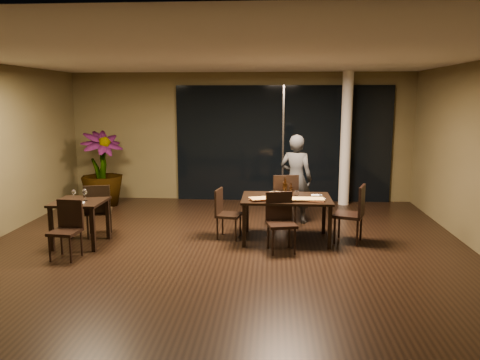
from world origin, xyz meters
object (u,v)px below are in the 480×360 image
main_table (286,202)px  chair_main_left (225,211)px  bottle_b (291,190)px  diner (296,179)px  side_table (80,208)px  chair_main_right (354,211)px  potted_plant (102,169)px  chair_side_far (98,208)px  bottle_c (285,186)px  chair_main_far (284,198)px  chair_side_near (67,226)px  chair_main_near (280,218)px  bottle_a (285,187)px

main_table → chair_main_left: 1.08m
bottle_b → diner: bearing=83.2°
side_table → bottle_b: bottle_b is taller
bottle_b → chair_main_right: bearing=-4.6°
diner → potted_plant: diner is taller
chair_side_far → bottle_c: bearing=168.5°
main_table → chair_main_left: size_ratio=1.74×
main_table → chair_side_far: 3.26m
side_table → chair_main_far: 3.60m
chair_side_near → potted_plant: (-0.72, 3.46, 0.35)m
chair_main_near → chair_side_far: chair_side_far is taller
main_table → chair_main_right: chair_main_right is taller
chair_side_near → chair_main_far: bearing=34.4°
main_table → chair_main_far: size_ratio=1.46×
chair_main_left → chair_side_far: chair_side_far is taller
chair_main_near → chair_side_far: size_ratio=0.99×
chair_main_near → chair_side_near: bearing=177.4°
chair_main_far → chair_side_far: size_ratio=1.09×
chair_main_far → bottle_a: bearing=76.1°
diner → bottle_b: 1.19m
chair_side_near → diner: bearing=38.0°
bottle_c → chair_main_right: bearing=-10.0°
chair_main_near → bottle_c: bearing=70.6°
chair_side_near → diner: size_ratio=0.51×
chair_side_far → bottle_a: size_ratio=2.87×
diner → bottle_a: size_ratio=5.26×
chair_main_near → potted_plant: bearing=131.4°
potted_plant → chair_side_near: bearing=-78.3°
chair_side_far → bottle_c: 3.26m
chair_main_far → chair_main_left: chair_main_far is taller
bottle_c → chair_side_far: bearing=-176.5°
bottle_c → chair_side_near: bearing=-159.6°
potted_plant → bottle_b: (4.14, -2.34, 0.04)m
main_table → bottle_a: bottle_a is taller
chair_main_far → potted_plant: size_ratio=0.61×
chair_main_right → main_table: bearing=-74.4°
diner → chair_main_right: bearing=144.7°
main_table → side_table: 3.44m
side_table → chair_main_right: (4.53, 0.43, -0.07)m
diner → chair_main_left: bearing=60.1°
bottle_c → chair_main_far: bearing=89.5°
chair_main_far → side_table: bearing=6.4°
chair_main_right → bottle_a: bearing=-76.1°
side_table → chair_main_near: chair_main_near is taller
side_table → diner: (3.62, 1.69, 0.24)m
chair_side_near → bottle_a: size_ratio=2.68×
diner → bottle_a: 1.18m
side_table → chair_side_near: bearing=-85.4°
chair_main_right → potted_plant: size_ratio=0.59×
chair_main_far → chair_main_right: chair_main_far is taller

